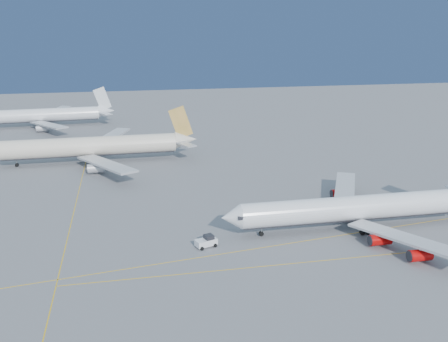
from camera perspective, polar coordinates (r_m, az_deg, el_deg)
ground at (r=109.95m, az=3.53°, el=-7.43°), size 500.00×500.00×0.00m
taxiway_lines at (r=113.13m, az=-4.58°, el=-6.73°), size 118.86×140.00×0.02m
airliner_virgin at (r=116.41m, az=15.30°, el=-4.10°), size 63.39×57.13×15.68m
airliner_etihad at (r=170.31m, az=-14.58°, el=2.75°), size 68.95×63.83×18.03m
airliner_third at (r=237.07m, az=-20.01°, el=6.00°), size 63.31×58.25×16.98m
pushback_tug at (r=104.51m, az=-2.00°, el=-8.04°), size 4.88×3.78×2.48m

